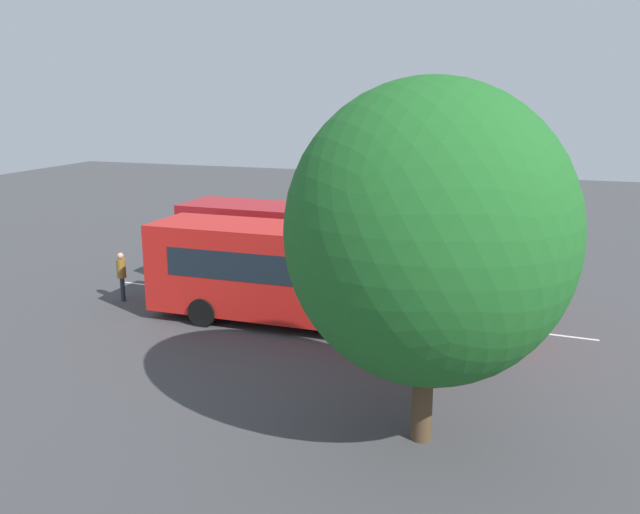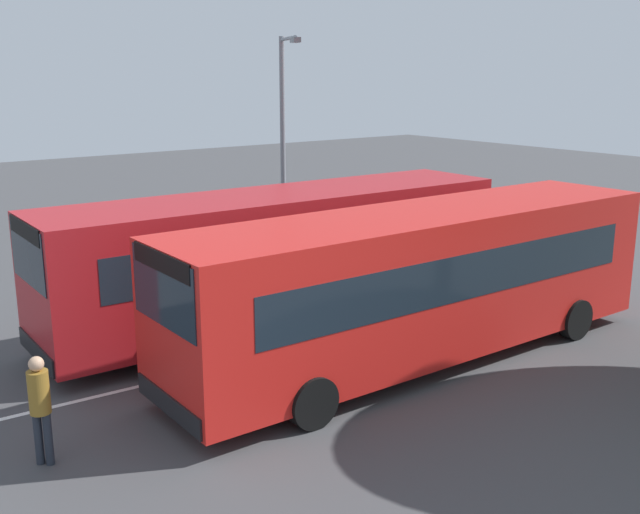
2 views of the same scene
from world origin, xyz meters
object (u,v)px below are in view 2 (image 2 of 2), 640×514
(bus_center_left, at_px, (421,280))
(pedestrian, at_px, (40,401))
(bus_far_left, at_px, (280,253))
(street_lamp, at_px, (284,135))

(bus_center_left, height_order, pedestrian, bus_center_left)
(pedestrian, bearing_deg, bus_center_left, -47.80)
(bus_far_left, distance_m, pedestrian, 7.47)
(pedestrian, bearing_deg, street_lamp, -6.34)
(bus_far_left, bearing_deg, pedestrian, 28.16)
(bus_center_left, xyz_separation_m, pedestrian, (7.65, -0.35, -0.69))
(bus_far_left, bearing_deg, bus_center_left, 106.91)
(pedestrian, bearing_deg, bus_far_left, -18.68)
(bus_center_left, distance_m, street_lamp, 9.09)
(pedestrian, distance_m, street_lamp, 13.27)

